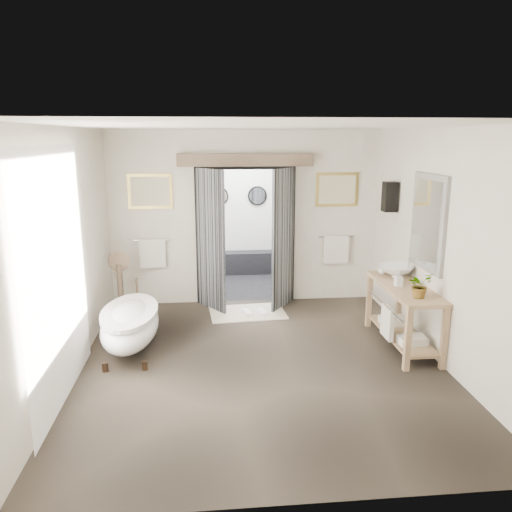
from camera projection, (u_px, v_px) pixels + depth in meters
name	position (u px, v px, depth m)	size (l,w,h in m)	color
ground_plane	(261.00, 363.00, 6.29)	(5.00, 5.00, 0.00)	#4B4135
room_shell	(259.00, 219.00, 5.74)	(4.52, 5.02, 2.91)	silver
shower_room	(240.00, 234.00, 9.94)	(2.22, 2.01, 2.51)	black
back_wall_dressing	(246.00, 213.00, 8.17)	(3.82, 0.75, 2.52)	black
clawfoot_tub	(130.00, 324.00, 6.55)	(0.72, 1.62, 0.79)	#3F2D1F
vanity	(402.00, 311.00, 6.70)	(0.57, 1.60, 0.85)	#A4825C
pedestal_mirror	(121.00, 291.00, 7.69)	(0.33, 0.21, 1.10)	#705D4A
rug	(248.00, 312.00, 8.09)	(1.20, 0.80, 0.01)	beige
slippers	(255.00, 312.00, 8.00)	(0.41, 0.28, 0.05)	white
basin	(396.00, 271.00, 7.04)	(0.48, 0.48, 0.17)	white
plant	(420.00, 285.00, 6.12)	(0.28, 0.25, 0.32)	gray
soap_bottle_a	(399.00, 279.00, 6.61)	(0.09, 0.09, 0.20)	gray
soap_bottle_b	(382.00, 268.00, 7.20)	(0.12, 0.12, 0.16)	gray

